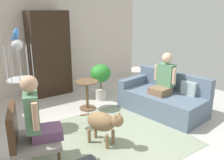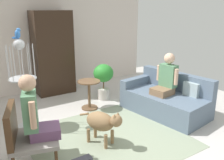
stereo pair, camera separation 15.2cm
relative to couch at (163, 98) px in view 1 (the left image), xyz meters
The scene contains 13 objects.
ground_plane 1.60m from the couch, 167.70° to the right, with size 7.68×7.68×0.00m, color beige.
back_wall 3.48m from the couch, 117.79° to the left, with size 6.08×0.12×2.75m, color silver.
area_rug 1.67m from the couch, behind, with size 2.50×2.27×0.01m, color gray.
couch is the anchor object (origin of this frame).
armchair 3.00m from the couch, behind, with size 0.80×0.84×0.91m.
person_on_couch 0.49m from the couch, 143.50° to the right, with size 0.51×0.51×0.84m.
person_on_armchair 2.88m from the couch, behind, with size 0.55×0.51×0.90m.
round_end_table 1.65m from the couch, 140.31° to the left, with size 0.49×0.49×0.64m.
dog 1.82m from the couch, 168.53° to the right, with size 0.48×0.78×0.61m.
bird_cage_stand 2.89m from the couch, 160.97° to the left, with size 0.48×0.48×1.65m.
parrot 3.16m from the couch, 161.00° to the left, with size 0.17×0.10×0.18m.
potted_plant 1.57m from the couch, 116.84° to the left, with size 0.48×0.48×0.87m.
armoire_cabinet 3.03m from the couch, 120.96° to the left, with size 0.95×0.56×2.10m, color black.
Camera 1 is at (-2.18, -3.01, 2.16)m, focal length 39.09 mm.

